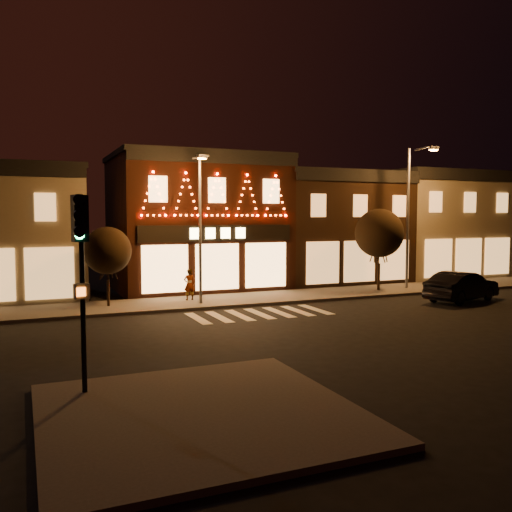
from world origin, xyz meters
TOP-DOWN VIEW (x-y plane):
  - ground at (0.00, 0.00)m, footprint 120.00×120.00m
  - sidewalk_far at (2.00, 8.00)m, footprint 44.00×4.00m
  - sidewalk_near at (-6.50, -7.50)m, footprint 7.00×7.00m
  - building_pulp at (0.00, 13.98)m, footprint 10.20×8.34m
  - building_right_a at (9.50, 13.99)m, footprint 9.20×8.28m
  - building_right_b at (18.50, 13.99)m, footprint 9.20×8.28m
  - traffic_signal_near at (-8.80, -5.28)m, footprint 0.40×0.52m
  - streetlamp_mid at (-1.93, 6.92)m, footprint 0.66×1.68m
  - streetlamp_right at (11.61, 7.63)m, footprint 0.81×1.94m
  - tree_left at (-6.28, 8.20)m, footprint 2.33×2.33m
  - tree_right at (9.47, 7.86)m, footprint 2.90×2.90m
  - dark_sedan at (11.50, 3.22)m, footprint 5.13×2.97m
  - pedestrian at (-2.09, 8.44)m, footprint 0.64×0.46m

SIDE VIEW (x-z plane):
  - ground at x=0.00m, z-range 0.00..0.00m
  - sidewalk_far at x=2.00m, z-range 0.00..0.15m
  - sidewalk_near at x=-6.50m, z-range 0.00..0.15m
  - dark_sedan at x=11.50m, z-range 0.00..1.60m
  - pedestrian at x=-2.09m, z-range 0.15..1.80m
  - tree_left at x=-6.28m, z-range 0.93..4.82m
  - tree_right at x=9.47m, z-range 1.12..5.96m
  - traffic_signal_near at x=-8.80m, z-range 1.17..6.12m
  - building_right_a at x=9.50m, z-range 0.01..7.51m
  - building_right_b at x=18.50m, z-range 0.01..7.81m
  - building_pulp at x=0.00m, z-range 0.01..8.31m
  - streetlamp_mid at x=-1.93m, z-range 0.79..8.14m
  - streetlamp_right at x=11.61m, z-range 0.89..9.38m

